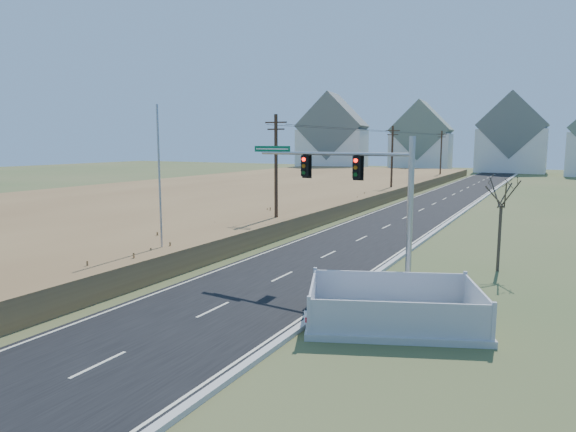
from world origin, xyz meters
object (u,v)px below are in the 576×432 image
(fence_enclosure, at_px, (393,316))
(flagpole, at_px, (160,206))
(traffic_signal_mast, at_px, (372,196))
(open_sign, at_px, (311,320))
(bare_tree, at_px, (502,190))

(fence_enclosure, height_order, flagpole, flagpole)
(traffic_signal_mast, relative_size, open_sign, 13.39)
(traffic_signal_mast, bearing_deg, open_sign, -85.25)
(traffic_signal_mast, bearing_deg, fence_enclosure, -54.54)
(fence_enclosure, distance_m, flagpole, 14.07)
(flagpole, relative_size, bare_tree, 1.63)
(bare_tree, bearing_deg, fence_enclosure, -104.24)
(open_sign, bearing_deg, bare_tree, 62.30)
(fence_enclosure, xyz_separation_m, open_sign, (-2.50, -2.14, 0.07))
(open_sign, relative_size, bare_tree, 0.12)
(traffic_signal_mast, height_order, flagpole, flagpole)
(fence_enclosure, relative_size, open_sign, 11.52)
(traffic_signal_mast, relative_size, bare_tree, 1.65)
(flagpole, bearing_deg, bare_tree, 27.41)
(fence_enclosure, xyz_separation_m, bare_tree, (2.69, 10.58, 4.10))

